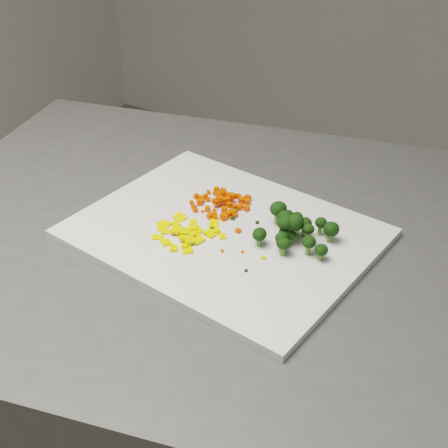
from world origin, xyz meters
The scene contains 134 objects.
counter_block centered at (-0.17, 0.04, 0.45)m, with size 1.04×0.73×0.90m, color #42423F.
cutting_board centered at (-0.20, 0.02, 0.91)m, with size 0.40×0.31×0.01m, color silver.
carrot_pile centered at (-0.23, 0.08, 0.92)m, with size 0.09×0.09×0.03m, color #EF3802, non-canonical shape.
pepper_pile centered at (-0.23, -0.02, 0.92)m, with size 0.10×0.10×0.01m, color yellow, non-canonical shape.
broccoli_pile centered at (-0.10, 0.04, 0.94)m, with size 0.11×0.11×0.05m, color black, non-canonical shape.
carrot_cube_0 centered at (-0.24, 0.05, 0.91)m, with size 0.01×0.01×0.01m, color #EF3802.
carrot_cube_1 centered at (-0.26, 0.08, 0.91)m, with size 0.01×0.01×0.01m, color #EF3802.
carrot_cube_2 centered at (-0.23, 0.08, 0.92)m, with size 0.01×0.01×0.01m, color #EF3802.
carrot_cube_3 centered at (-0.26, 0.08, 0.91)m, with size 0.01×0.01×0.01m, color #EF3802.
carrot_cube_4 centered at (-0.22, 0.04, 0.91)m, with size 0.01×0.01×0.01m, color #EF3802.
carrot_cube_5 centered at (-0.24, 0.07, 0.92)m, with size 0.01×0.01×0.01m, color #EF3802.
carrot_cube_6 centered at (-0.24, 0.07, 0.92)m, with size 0.01×0.01×0.01m, color #EF3802.
carrot_cube_7 centered at (-0.23, 0.10, 0.91)m, with size 0.01×0.01×0.01m, color #EF3802.
carrot_cube_8 centered at (-0.20, 0.08, 0.91)m, with size 0.01×0.01×0.01m, color #EF3802.
carrot_cube_9 centered at (-0.25, 0.11, 0.91)m, with size 0.01×0.01×0.01m, color #EF3802.
carrot_cube_10 centered at (-0.23, 0.07, 0.92)m, with size 0.01×0.01×0.01m, color #EF3802.
carrot_cube_11 centered at (-0.21, 0.04, 0.92)m, with size 0.01×0.01×0.01m, color #EF3802.
carrot_cube_12 centered at (-0.25, 0.10, 0.91)m, with size 0.01×0.01×0.01m, color #EF3802.
carrot_cube_13 centered at (-0.27, 0.07, 0.91)m, with size 0.01×0.01×0.01m, color #EF3802.
carrot_cube_14 centered at (-0.23, 0.04, 0.91)m, with size 0.01×0.01×0.01m, color #EF3802.
carrot_cube_15 centered at (-0.23, 0.10, 0.91)m, with size 0.01×0.01×0.01m, color #EF3802.
carrot_cube_16 centered at (-0.21, 0.08, 0.91)m, with size 0.01×0.01×0.01m, color #EF3802.
carrot_cube_17 centered at (-0.21, 0.05, 0.91)m, with size 0.01×0.01×0.01m, color #EF3802.
carrot_cube_18 centered at (-0.28, 0.07, 0.91)m, with size 0.01×0.01×0.01m, color #EF3802.
carrot_cube_19 centered at (-0.26, 0.04, 0.91)m, with size 0.01×0.01×0.01m, color #EF3802.
carrot_cube_20 centered at (-0.21, 0.10, 0.92)m, with size 0.01×0.01×0.01m, color #EF3802.
carrot_cube_21 centered at (-0.23, 0.09, 0.91)m, with size 0.01×0.01×0.01m, color #EF3802.
carrot_cube_22 centered at (-0.20, 0.06, 0.91)m, with size 0.01×0.01×0.01m, color #EF3802.
carrot_cube_23 centered at (-0.22, 0.06, 0.91)m, with size 0.01×0.01×0.01m, color #EF3802.
carrot_cube_24 centered at (-0.25, 0.10, 0.91)m, with size 0.01×0.01×0.01m, color #EF3802.
carrot_cube_25 centered at (-0.22, 0.07, 0.92)m, with size 0.01×0.01×0.01m, color #EF3802.
carrot_cube_26 centered at (-0.24, 0.09, 0.92)m, with size 0.01×0.01×0.01m, color #EF3802.
carrot_cube_27 centered at (-0.22, 0.08, 0.92)m, with size 0.01×0.01×0.01m, color #EF3802.
carrot_cube_28 centered at (-0.27, 0.06, 0.91)m, with size 0.01×0.01×0.01m, color #EF3802.
carrot_cube_29 centered at (-0.20, 0.10, 0.91)m, with size 0.01×0.01×0.01m, color #EF3802.
carrot_cube_30 centered at (-0.23, 0.05, 0.91)m, with size 0.01×0.01×0.01m, color #EF3802.
carrot_cube_31 centered at (-0.26, 0.06, 0.92)m, with size 0.01×0.01×0.01m, color #EF3802.
carrot_cube_32 centered at (-0.21, 0.10, 0.91)m, with size 0.01×0.01×0.01m, color #EF3802.
carrot_cube_33 centered at (-0.24, 0.10, 0.92)m, with size 0.01×0.01×0.01m, color #EF3802.
carrot_cube_34 centered at (-0.20, 0.06, 0.92)m, with size 0.01×0.01×0.01m, color #EF3802.
carrot_cube_35 centered at (-0.23, 0.04, 0.91)m, with size 0.01×0.01×0.01m, color #EF3802.
carrot_cube_36 centered at (-0.23, 0.10, 0.91)m, with size 0.01×0.01×0.01m, color #EF3802.
carrot_cube_37 centered at (-0.24, 0.09, 0.91)m, with size 0.01×0.01×0.01m, color #EF3802.
carrot_cube_38 centered at (-0.26, 0.07, 0.91)m, with size 0.01×0.01×0.01m, color #EF3802.
carrot_cube_39 centered at (-0.20, 0.06, 0.91)m, with size 0.01×0.01×0.01m, color #EF3802.
carrot_cube_40 centered at (-0.23, 0.08, 0.92)m, with size 0.01×0.01×0.01m, color #EF3802.
carrot_cube_41 centered at (-0.26, 0.05, 0.91)m, with size 0.01×0.01×0.01m, color #EF3802.
carrot_cube_42 centered at (-0.22, 0.11, 0.91)m, with size 0.01×0.01×0.01m, color #EF3802.
carrot_cube_43 centered at (-0.26, 0.10, 0.91)m, with size 0.01×0.01×0.01m, color #EF3802.
carrot_cube_44 centered at (-0.23, 0.09, 0.91)m, with size 0.01×0.01×0.01m, color #EF3802.
carrot_cube_45 centered at (-0.19, 0.08, 0.91)m, with size 0.01×0.01×0.01m, color #EF3802.
carrot_cube_46 centered at (-0.23, 0.08, 0.92)m, with size 0.01×0.01×0.01m, color #EF3802.
carrot_cube_47 centered at (-0.22, 0.11, 0.91)m, with size 0.01×0.01×0.01m, color #EF3802.
carrot_cube_48 centered at (-0.24, 0.10, 0.91)m, with size 0.01×0.01×0.01m, color #EF3802.
carrot_cube_49 centered at (-0.20, 0.09, 0.91)m, with size 0.01×0.01×0.01m, color #EF3802.
carrot_cube_50 centered at (-0.27, 0.09, 0.91)m, with size 0.01×0.01×0.01m, color #EF3802.
carrot_cube_51 centered at (-0.23, 0.08, 0.91)m, with size 0.01×0.01×0.01m, color #EF3802.
carrot_cube_52 centered at (-0.20, 0.10, 0.91)m, with size 0.01×0.01×0.01m, color #EF3802.
carrot_cube_53 centered at (-0.24, 0.08, 0.91)m, with size 0.01×0.01×0.01m, color #EF3802.
carrot_cube_54 centered at (-0.22, 0.09, 0.92)m, with size 0.01×0.01×0.01m, color #EF3802.
carrot_cube_55 centered at (-0.20, 0.11, 0.91)m, with size 0.01×0.01×0.01m, color #EF3802.
carrot_cube_56 centered at (-0.21, 0.07, 0.91)m, with size 0.01×0.01×0.01m, color #EF3802.
carrot_cube_57 centered at (-0.21, 0.08, 0.91)m, with size 0.01×0.01×0.01m, color #EF3802.
carrot_cube_58 centered at (-0.26, 0.10, 0.92)m, with size 0.01×0.01×0.01m, color #EF3802.
pepper_chunk_0 centered at (-0.23, -0.03, 0.92)m, with size 0.02×0.01×0.00m, color yellow.
pepper_chunk_1 centered at (-0.22, -0.04, 0.91)m, with size 0.01×0.01×0.00m, color yellow.
pepper_chunk_2 centered at (-0.21, -0.02, 0.91)m, with size 0.02×0.02×0.00m, color yellow.
pepper_chunk_3 centered at (-0.23, -0.02, 0.91)m, with size 0.02×0.01×0.00m, color yellow.
pepper_chunk_4 centered at (-0.23, 0.00, 0.92)m, with size 0.01×0.01×0.00m, color yellow.
pepper_chunk_5 centered at (-0.24, -0.02, 0.91)m, with size 0.01×0.01×0.00m, color yellow.
pepper_chunk_6 centered at (-0.24, 0.01, 0.91)m, with size 0.02×0.01×0.00m, color yellow.
pepper_chunk_7 centered at (-0.28, -0.01, 0.91)m, with size 0.01×0.01×0.00m, color yellow.
pepper_chunk_8 centered at (-0.22, -0.02, 0.91)m, with size 0.01×0.01×0.00m, color yellow.
pepper_chunk_9 centered at (-0.23, -0.01, 0.91)m, with size 0.02×0.01×0.00m, color yellow.
pepper_chunk_10 centered at (-0.25, -0.02, 0.92)m, with size 0.01×0.02×0.00m, color yellow.
pepper_chunk_11 centered at (-0.28, -0.01, 0.91)m, with size 0.02×0.01×0.00m, color yellow.
pepper_chunk_12 centered at (-0.25, -0.02, 0.92)m, with size 0.01×0.01×0.00m, color yellow.
pepper_chunk_13 centered at (-0.23, 0.00, 0.91)m, with size 0.02×0.02×0.00m, color yellow.
pepper_chunk_14 centered at (-0.24, -0.02, 0.92)m, with size 0.01×0.01×0.00m, color yellow.
pepper_chunk_15 centered at (-0.24, -0.02, 0.92)m, with size 0.01×0.01×0.00m, color yellow.
pepper_chunk_16 centered at (-0.27, -0.04, 0.91)m, with size 0.02×0.01×0.00m, color yellow.
pepper_chunk_17 centered at (-0.25, -0.05, 0.91)m, with size 0.01×0.01×0.00m, color yellow.
pepper_chunk_18 centered at (-0.22, 0.03, 0.91)m, with size 0.01×0.01×0.00m, color yellow.
pepper_chunk_19 centered at (-0.27, -0.02, 0.91)m, with size 0.01×0.01×0.00m, color yellow.
pepper_chunk_20 centered at (-0.26, 0.00, 0.91)m, with size 0.01×0.01×0.00m, color yellow.
pepper_chunk_21 centered at (-0.25, -0.02, 0.92)m, with size 0.01×0.01×0.00m, color yellow.
pepper_chunk_22 centered at (-0.27, 0.01, 0.91)m, with size 0.02×0.02×0.00m, color yellow.
pepper_chunk_23 centered at (-0.23, -0.02, 0.91)m, with size 0.01×0.01×0.00m, color yellow.
pepper_chunk_24 centered at (-0.21, -0.05, 0.91)m, with size 0.02×0.01×0.00m, color yellow.
pepper_chunk_25 centered at (-0.23, -0.02, 0.92)m, with size 0.01×0.01×0.00m, color yellow.
pepper_chunk_26 centered at (-0.22, -0.03, 0.92)m, with size 0.01×0.02×0.00m, color yellow.
pepper_chunk_27 centered at (-0.21, 0.02, 0.91)m, with size 0.02×0.01×0.00m, color yellow.
pepper_chunk_28 centered at (-0.24, -0.01, 0.92)m, with size 0.02×0.01×0.00m, color yellow.
pepper_chunk_29 centered at (-0.23, -0.05, 0.91)m, with size 0.01×0.01×0.00m, color yellow.
pepper_chunk_30 centered at (-0.20, 0.01, 0.91)m, with size 0.01×0.01×0.00m, color yellow.
pepper_chunk_31 centered at (-0.27, -0.03, 0.91)m, with size 0.01×0.01×0.00m, color yellow.
pepper_chunk_32 centered at (-0.21, 0.00, 0.91)m, with size 0.02×0.02×0.00m, color yellow.
pepper_chunk_33 centered at (-0.19, 0.00, 0.91)m, with size 0.01×0.01×0.00m, color yellow.
broccoli_floret_0 centered at (-0.09, 0.06, 0.93)m, with size 0.03×0.03×0.03m, color black, non-canonical shape.
broccoli_floret_1 centered at (-0.10, 0.02, 0.92)m, with size 0.02×0.02×0.03m, color black, non-canonical shape.
broccoli_floret_2 centered at (-0.11, 0.08, 0.92)m, with size 0.02×0.02×0.02m, color black, non-canonical shape.
broccoli_floret_3 centered at (-0.12, 0.06, 0.93)m, with size 0.03×0.03×0.03m, color black, non-canonical shape.
broccoli_floret_4 centered at (-0.14, 0.07, 0.93)m, with size 0.03×0.03×0.04m, color black, non-canonical shape.
broccoli_floret_5 centered at (-0.10, 0.04, 0.93)m, with size 0.02×0.02×0.02m, color black, non-canonical shape.
broccoli_floret_6 centered at (-0.10, 0.01, 0.92)m, with size 0.03×0.03×0.03m, color black, non-canonical shape.
broccoli_floret_7 centered at (-0.11, 0.03, 0.94)m, with size 0.03×0.03×0.03m, color black, non-canonical shape.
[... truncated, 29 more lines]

